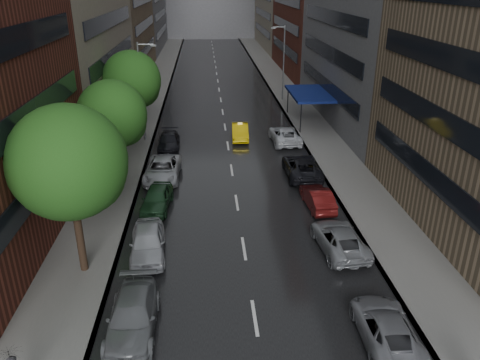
{
  "coord_description": "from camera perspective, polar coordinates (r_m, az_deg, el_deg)",
  "views": [
    {
      "loc": [
        -1.96,
        -13.05,
        14.28
      ],
      "look_at": [
        0.0,
        13.01,
        3.0
      ],
      "focal_mm": 35.0,
      "sensor_mm": 36.0,
      "label": 1
    }
  ],
  "objects": [
    {
      "name": "sidewalk_right",
      "position": [
        65.55,
        5.53,
        10.73
      ],
      "size": [
        4.0,
        140.0,
        0.15
      ],
      "primitive_type": "cube",
      "color": "gray",
      "rests_on": "ground"
    },
    {
      "name": "parked_cars_right",
      "position": [
        33.3,
        8.86,
        -0.97
      ],
      "size": [
        2.69,
        31.61,
        1.54
      ],
      "color": "gray",
      "rests_on": "ground"
    },
    {
      "name": "tree_mid",
      "position": [
        34.66,
        -15.33,
        7.68
      ],
      "size": [
        4.95,
        4.95,
        7.89
      ],
      "color": "#382619",
      "rests_on": "ground"
    },
    {
      "name": "sidewalk_left",
      "position": [
        65.01,
        -10.58,
        10.34
      ],
      "size": [
        4.0,
        140.0,
        0.15
      ],
      "primitive_type": "cube",
      "color": "gray",
      "rests_on": "ground"
    },
    {
      "name": "street_lamp_left",
      "position": [
        44.43,
        -11.86,
        10.66
      ],
      "size": [
        1.74,
        0.22,
        9.0
      ],
      "color": "gray",
      "rests_on": "sidewalk_left"
    },
    {
      "name": "parked_cars_left",
      "position": [
        31.66,
        -10.13,
        -2.33
      ],
      "size": [
        2.82,
        29.07,
        1.6
      ],
      "color": "slate",
      "rests_on": "ground"
    },
    {
      "name": "road",
      "position": [
        64.67,
        -2.5,
        10.58
      ],
      "size": [
        14.0,
        140.0,
        0.01
      ],
      "primitive_type": "cube",
      "color": "black",
      "rests_on": "ground"
    },
    {
      "name": "tree_far",
      "position": [
        44.56,
        -13.07,
        11.78
      ],
      "size": [
        5.31,
        5.31,
        8.46
      ],
      "color": "#382619",
      "rests_on": "ground"
    },
    {
      "name": "street_lamp_right",
      "position": [
        59.59,
        5.27,
        14.19
      ],
      "size": [
        1.74,
        0.22,
        9.0
      ],
      "color": "gray",
      "rests_on": "sidewalk_right"
    },
    {
      "name": "awning",
      "position": [
        50.52,
        8.46,
        10.36
      ],
      "size": [
        4.0,
        8.0,
        3.12
      ],
      "color": "navy",
      "rests_on": "sidewalk_right"
    },
    {
      "name": "taxi",
      "position": [
        45.25,
        0.0,
        5.92
      ],
      "size": [
        1.7,
        4.46,
        1.45
      ],
      "primitive_type": "imported",
      "rotation": [
        0.0,
        0.0,
        -0.04
      ],
      "color": "#DAB40B",
      "rests_on": "ground"
    },
    {
      "name": "tree_near",
      "position": [
        23.83,
        -20.21,
        2.0
      ],
      "size": [
        5.67,
        5.67,
        9.03
      ],
      "color": "#382619",
      "rests_on": "ground"
    }
  ]
}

